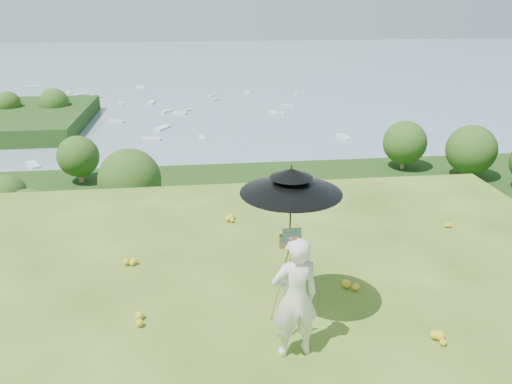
{
  "coord_description": "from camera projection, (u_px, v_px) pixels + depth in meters",
  "views": [
    {
      "loc": [
        0.0,
        -4.44,
        4.3
      ],
      "look_at": [
        0.96,
        3.71,
        1.06
      ],
      "focal_mm": 35.0,
      "sensor_mm": 36.0,
      "label": 1
    }
  ],
  "objects": [
    {
      "name": "painter_cap",
      "position": [
        297.0,
        241.0,
        5.86
      ],
      "size": [
        0.21,
        0.24,
        0.1
      ],
      "primitive_type": null,
      "rotation": [
        0.0,
        0.0,
        0.15
      ],
      "color": "#C66C77",
      "rests_on": "painter"
    },
    {
      "name": "field_easel",
      "position": [
        289.0,
        277.0,
        6.74
      ],
      "size": [
        0.6,
        0.6,
        1.51
      ],
      "primitive_type": null,
      "rotation": [
        0.0,
        0.0,
        0.05
      ],
      "color": "#AE7B49",
      "rests_on": "ground"
    },
    {
      "name": "painter",
      "position": [
        295.0,
        298.0,
        6.14
      ],
      "size": [
        0.66,
        0.49,
        1.66
      ],
      "primitive_type": "imported",
      "rotation": [
        0.0,
        0.0,
        3.3
      ],
      "color": "silver",
      "rests_on": "ground"
    },
    {
      "name": "shoreline_tier",
      "position": [
        203.0,
        240.0,
        88.18
      ],
      "size": [
        170.0,
        28.0,
        8.0
      ],
      "primitive_type": "cube",
      "color": "#6F6659",
      "rests_on": "bay_water"
    },
    {
      "name": "slope_trees",
      "position": [
        203.0,
        233.0,
        43.52
      ],
      "size": [
        110.0,
        50.0,
        6.0
      ],
      "primitive_type": null,
      "color": "#224615",
      "rests_on": "forest_slope"
    },
    {
      "name": "sun_umbrella",
      "position": [
        291.0,
        206.0,
        6.39
      ],
      "size": [
        1.47,
        1.47,
        1.1
      ],
      "primitive_type": null,
      "rotation": [
        0.0,
        0.0,
        0.13
      ],
      "color": "black",
      "rests_on": "field_easel"
    },
    {
      "name": "forest_slope",
      "position": [
        209.0,
        361.0,
        48.67
      ],
      "size": [
        140.0,
        56.0,
        22.0
      ],
      "primitive_type": "cube",
      "color": "#18330E",
      "rests_on": "bay_water"
    },
    {
      "name": "wildflowers",
      "position": [
        209.0,
        381.0,
        5.89
      ],
      "size": [
        10.0,
        10.5,
        0.12
      ],
      "primitive_type": null,
      "color": "gold",
      "rests_on": "ground"
    },
    {
      "name": "moored_boats",
      "position": [
        160.0,
        118.0,
        165.38
      ],
      "size": [
        140.0,
        140.0,
        0.7
      ],
      "primitive_type": null,
      "color": "silver",
      "rests_on": "bay_water"
    },
    {
      "name": "harbor_town",
      "position": [
        202.0,
        206.0,
        85.79
      ],
      "size": [
        110.0,
        22.0,
        5.0
      ],
      "primitive_type": null,
      "color": "beige",
      "rests_on": "shoreline_tier"
    },
    {
      "name": "bay_water",
      "position": [
        197.0,
        81.0,
        239.83
      ],
      "size": [
        700.0,
        700.0,
        0.0
      ],
      "primitive_type": "plane",
      "color": "slate",
      "rests_on": "ground"
    }
  ]
}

